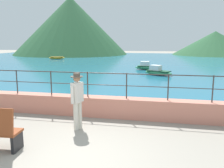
{
  "coord_description": "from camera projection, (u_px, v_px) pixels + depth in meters",
  "views": [
    {
      "loc": [
        1.84,
        -4.87,
        2.69
      ],
      "look_at": [
        0.09,
        3.7,
        1.1
      ],
      "focal_mm": 38.11,
      "sensor_mm": 36.0,
      "label": 1
    }
  ],
  "objects": [
    {
      "name": "hill_main",
      "position": [
        71.0,
        26.0,
        47.55
      ],
      "size": [
        22.71,
        22.71,
        11.34
      ],
      "primitive_type": "cone",
      "color": "#285633",
      "rests_on": "ground"
    },
    {
      "name": "ground_plane",
      "position": [
        77.0,
        158.0,
        5.53
      ],
      "size": [
        120.0,
        120.0,
        0.0
      ],
      "primitive_type": "plane",
      "color": "gray"
    },
    {
      "name": "hill_secondary",
      "position": [
        215.0,
        43.0,
        45.33
      ],
      "size": [
        16.0,
        16.0,
        4.53
      ],
      "primitive_type": "cone",
      "color": "#285633",
      "rests_on": "ground"
    },
    {
      "name": "person_walking",
      "position": [
        77.0,
        98.0,
        7.2
      ],
      "size": [
        0.38,
        0.55,
        1.75
      ],
      "color": "beige",
      "rests_on": "ground"
    },
    {
      "name": "boat_2",
      "position": [
        158.0,
        72.0,
        18.57
      ],
      "size": [
        2.44,
        1.92,
        0.76
      ],
      "color": "#338C59",
      "rests_on": "lake_water"
    },
    {
      "name": "lake_water",
      "position": [
        146.0,
        62.0,
        30.44
      ],
      "size": [
        64.0,
        44.32,
        0.06
      ],
      "primitive_type": "cube",
      "color": "#236B89",
      "rests_on": "ground"
    },
    {
      "name": "boat_1",
      "position": [
        57.0,
        58.0,
        34.95
      ],
      "size": [
        2.44,
        1.39,
        0.36
      ],
      "color": "gold",
      "rests_on": "lake_water"
    },
    {
      "name": "railing",
      "position": [
        107.0,
        81.0,
        8.39
      ],
      "size": [
        18.44,
        0.04,
        0.9
      ],
      "color": "#383330",
      "rests_on": "promenade_wall"
    },
    {
      "name": "boat_0",
      "position": [
        147.0,
        67.0,
        22.1
      ],
      "size": [
        2.32,
        0.94,
        0.76
      ],
      "color": "#338C59",
      "rests_on": "lake_water"
    },
    {
      "name": "promenade_wall",
      "position": [
        107.0,
        107.0,
        8.56
      ],
      "size": [
        20.0,
        0.56,
        0.7
      ],
      "primitive_type": "cube",
      "color": "tan",
      "rests_on": "ground"
    }
  ]
}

